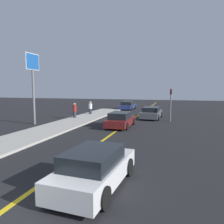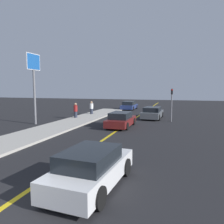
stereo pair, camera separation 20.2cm
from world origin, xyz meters
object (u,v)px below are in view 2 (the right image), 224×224
(car_ahead_center, at_px, (121,120))
(car_parked_left_lot, at_px, (129,105))
(traffic_light, at_px, (172,101))
(pedestrian_far_standing, at_px, (92,108))
(roadside_sign, at_px, (34,72))
(car_near_right_lane, at_px, (92,168))
(car_far_distant, at_px, (152,113))
(pedestrian_mid_group, at_px, (76,110))

(car_ahead_center, distance_m, car_parked_left_lot, 15.71)
(car_ahead_center, height_order, traffic_light, traffic_light)
(car_ahead_center, bearing_deg, car_parked_left_lot, 100.46)
(pedestrian_far_standing, distance_m, roadside_sign, 9.18)
(pedestrian_far_standing, bearing_deg, car_ahead_center, -50.91)
(roadside_sign, bearing_deg, car_parked_left_lot, 72.33)
(roadside_sign, bearing_deg, traffic_light, 23.84)
(car_near_right_lane, xyz_separation_m, roadside_sign, (-10.04, 10.52, 4.18))
(traffic_light, bearing_deg, roadside_sign, -156.16)
(car_far_distant, height_order, pedestrian_far_standing, pedestrian_far_standing)
(car_ahead_center, height_order, roadside_sign, roadside_sign)
(car_parked_left_lot, height_order, pedestrian_mid_group, pedestrian_mid_group)
(roadside_sign, bearing_deg, car_far_distant, 35.66)
(car_far_distant, distance_m, roadside_sign, 12.99)
(pedestrian_mid_group, xyz_separation_m, roadside_sign, (-2.02, -4.25, 3.89))
(car_parked_left_lot, height_order, pedestrian_far_standing, pedestrian_far_standing)
(car_parked_left_lot, bearing_deg, car_ahead_center, -79.47)
(car_ahead_center, relative_size, roadside_sign, 0.67)
(pedestrian_far_standing, height_order, roadside_sign, roadside_sign)
(car_far_distant, bearing_deg, car_parked_left_lot, 119.32)
(pedestrian_mid_group, distance_m, pedestrian_far_standing, 3.73)
(car_ahead_center, distance_m, car_far_distant, 6.47)
(car_near_right_lane, height_order, car_parked_left_lot, car_near_right_lane)
(pedestrian_mid_group, distance_m, roadside_sign, 6.10)
(car_near_right_lane, bearing_deg, car_ahead_center, 103.42)
(car_ahead_center, relative_size, pedestrian_far_standing, 2.75)
(pedestrian_mid_group, height_order, traffic_light, traffic_light)
(car_parked_left_lot, xyz_separation_m, traffic_light, (6.83, -11.13, 1.45))
(car_ahead_center, distance_m, pedestrian_mid_group, 6.82)
(car_parked_left_lot, distance_m, roadside_sign, 17.79)
(car_far_distant, relative_size, pedestrian_mid_group, 2.87)
(car_far_distant, relative_size, pedestrian_far_standing, 2.92)
(car_near_right_lane, relative_size, traffic_light, 1.27)
(car_ahead_center, bearing_deg, car_near_right_lane, -79.68)
(pedestrian_far_standing, relative_size, traffic_light, 0.48)
(pedestrian_mid_group, xyz_separation_m, pedestrian_far_standing, (0.33, 3.71, -0.02))
(car_far_distant, relative_size, traffic_light, 1.41)
(pedestrian_far_standing, bearing_deg, roadside_sign, -106.46)
(pedestrian_far_standing, relative_size, roadside_sign, 0.24)
(car_far_distant, height_order, pedestrian_mid_group, pedestrian_mid_group)
(car_ahead_center, height_order, car_parked_left_lot, car_ahead_center)
(car_ahead_center, bearing_deg, car_far_distant, 72.57)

